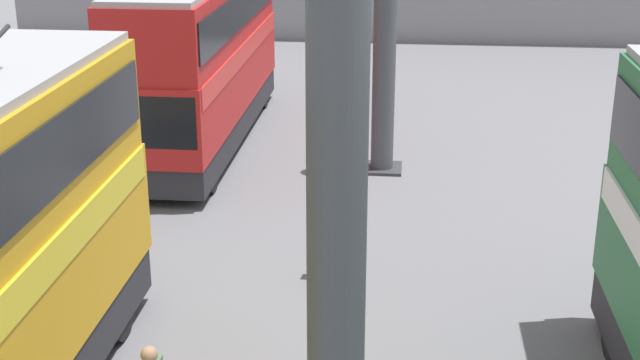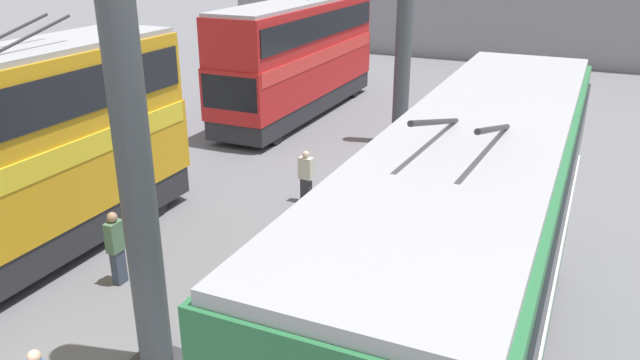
% 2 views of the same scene
% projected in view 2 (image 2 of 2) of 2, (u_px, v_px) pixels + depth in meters
% --- Properties ---
extents(support_column_near, '(1.08, 1.08, 7.01)m').
position_uv_depth(support_column_near, '(138.00, 199.00, 10.35)').
color(support_column_near, '#42474C').
rests_on(support_column_near, ground_plane).
extents(support_column_far, '(1.08, 1.08, 7.01)m').
position_uv_depth(support_column_far, '(403.00, 54.00, 22.80)').
color(support_column_far, '#42474C').
rests_on(support_column_far, ground_plane).
extents(bus_left_far, '(11.17, 2.54, 5.66)m').
position_uv_depth(bus_left_far, '(471.00, 256.00, 9.61)').
color(bus_left_far, black).
rests_on(bus_left_far, ground_plane).
extents(bus_right_mid, '(11.18, 2.54, 5.52)m').
position_uv_depth(bus_right_mid, '(298.00, 52.00, 26.74)').
color(bus_right_mid, black).
rests_on(bus_right_mid, ground_plane).
extents(person_aisle_midway, '(0.28, 0.44, 1.62)m').
position_uv_depth(person_aisle_midway, '(306.00, 175.00, 18.39)').
color(person_aisle_midway, '#2D2D33').
rests_on(person_aisle_midway, ground_plane).
extents(person_by_right_row, '(0.42, 0.24, 1.78)m').
position_uv_depth(person_by_right_row, '(116.00, 246.00, 14.03)').
color(person_by_right_row, '#384251').
rests_on(person_by_right_row, ground_plane).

